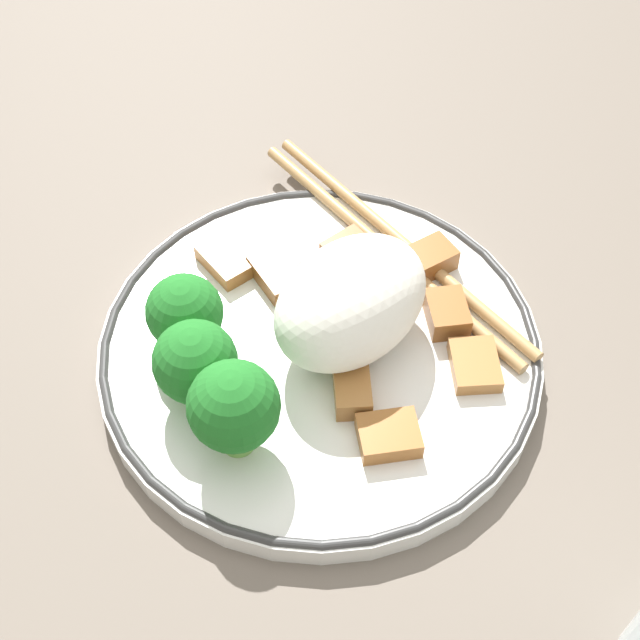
{
  "coord_description": "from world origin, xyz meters",
  "views": [
    {
      "loc": [
        -0.2,
        -0.2,
        0.39
      ],
      "look_at": [
        0.0,
        0.0,
        0.03
      ],
      "focal_mm": 50.0,
      "sensor_mm": 36.0,
      "label": 1
    }
  ],
  "objects_px": {
    "broccoli_back_left": "(185,313)",
    "chopsticks": "(393,245)",
    "plate": "(320,349)",
    "broccoli_back_right": "(234,408)",
    "broccoli_back_center": "(195,363)"
  },
  "relations": [
    {
      "from": "broccoli_back_left",
      "to": "chopsticks",
      "type": "height_order",
      "value": "broccoli_back_left"
    },
    {
      "from": "plate",
      "to": "chopsticks",
      "type": "height_order",
      "value": "chopsticks"
    },
    {
      "from": "broccoli_back_right",
      "to": "plate",
      "type": "bearing_deg",
      "value": 11.54
    },
    {
      "from": "chopsticks",
      "to": "broccoli_back_right",
      "type": "bearing_deg",
      "value": -167.64
    },
    {
      "from": "plate",
      "to": "chopsticks",
      "type": "distance_m",
      "value": 0.08
    },
    {
      "from": "plate",
      "to": "broccoli_back_center",
      "type": "bearing_deg",
      "value": 162.45
    },
    {
      "from": "broccoli_back_right",
      "to": "chopsticks",
      "type": "height_order",
      "value": "broccoli_back_right"
    },
    {
      "from": "plate",
      "to": "broccoli_back_left",
      "type": "relative_size",
      "value": 5.13
    },
    {
      "from": "broccoli_back_center",
      "to": "chopsticks",
      "type": "bearing_deg",
      "value": -1.01
    },
    {
      "from": "chopsticks",
      "to": "broccoli_back_left",
      "type": "bearing_deg",
      "value": 166.04
    },
    {
      "from": "broccoli_back_center",
      "to": "plate",
      "type": "bearing_deg",
      "value": -17.55
    },
    {
      "from": "broccoli_back_left",
      "to": "chopsticks",
      "type": "xyz_separation_m",
      "value": [
        0.13,
        -0.03,
        -0.02
      ]
    },
    {
      "from": "plate",
      "to": "broccoli_back_center",
      "type": "relative_size",
      "value": 4.83
    },
    {
      "from": "plate",
      "to": "broccoli_back_left",
      "type": "distance_m",
      "value": 0.08
    },
    {
      "from": "broccoli_back_left",
      "to": "broccoli_back_center",
      "type": "relative_size",
      "value": 0.94
    }
  ]
}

